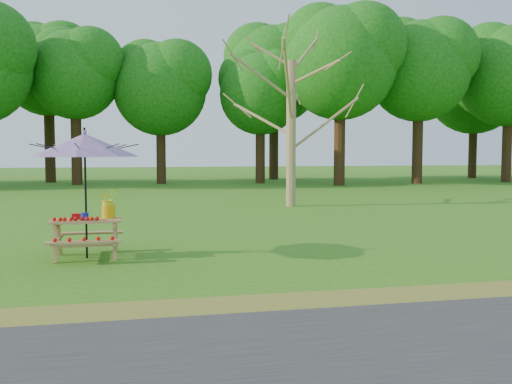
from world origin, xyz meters
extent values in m
plane|color=#386E15|center=(0.00, 0.00, 0.00)|extent=(120.00, 120.00, 0.00)
cube|color=#2A2A2D|center=(0.00, -5.00, 0.01)|extent=(120.00, 4.00, 0.01)
cube|color=olive|center=(0.00, -2.80, 0.00)|extent=(120.00, 1.20, 0.01)
cylinder|color=#977852|center=(3.00, 9.20, 2.43)|extent=(0.37, 0.37, 4.86)
cube|color=#AA844D|center=(-3.00, 0.92, 0.65)|extent=(1.20, 0.62, 0.04)
cube|color=#AA844D|center=(-3.00, 0.37, 0.36)|extent=(1.20, 0.22, 0.04)
cube|color=#AA844D|center=(-3.00, 1.47, 0.36)|extent=(1.20, 0.22, 0.04)
cylinder|color=black|center=(-3.00, 0.92, 1.12)|extent=(0.04, 0.04, 2.25)
cone|color=teal|center=(-3.00, 0.92, 1.95)|extent=(1.97, 1.97, 0.39)
sphere|color=teal|center=(-3.00, 0.92, 2.17)|extent=(0.08, 0.08, 0.08)
cube|color=red|center=(-3.17, 0.99, 0.72)|extent=(0.14, 0.12, 0.10)
cylinder|color=#13209B|center=(-3.02, 0.81, 0.74)|extent=(0.13, 0.13, 0.13)
cube|color=beige|center=(-3.05, 1.12, 0.71)|extent=(0.13, 0.13, 0.07)
cylinder|color=#DCAB0B|center=(-2.63, 1.07, 0.79)|extent=(0.23, 0.23, 0.23)
imported|color=yellow|center=(-2.63, 1.07, 1.02)|extent=(0.39, 0.36, 0.35)
camera|label=1|loc=(-2.21, -9.25, 1.84)|focal=40.00mm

